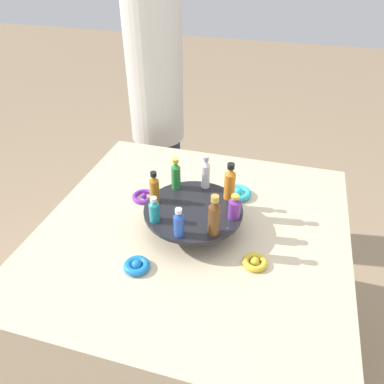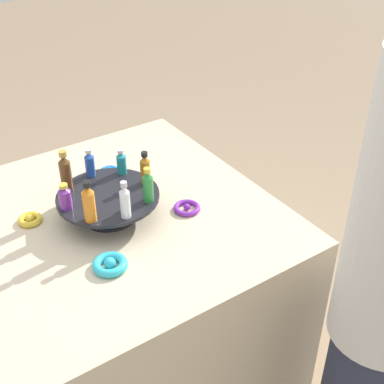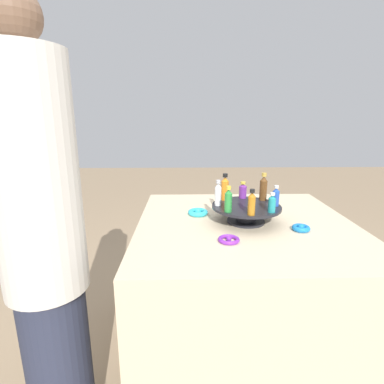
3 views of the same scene
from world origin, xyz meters
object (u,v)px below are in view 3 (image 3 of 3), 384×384
bottle_clear (218,194)px  bottle_purple (243,190)px  ribbon_bow_purple (229,240)px  display_stand (246,211)px  bottle_orange (225,188)px  bottle_green (228,200)px  bottle_amber (252,203)px  bottle_blue (276,196)px  ribbon_bow_blue (301,228)px  bottle_teal (272,203)px  ribbon_bow_teal (198,212)px  ribbon_bow_gold (258,206)px  person_figure (44,251)px  bottle_brown (263,188)px

bottle_clear → bottle_purple: bearing=132.3°
bottle_clear → ribbon_bow_purple: 0.27m
display_stand → bottle_orange: size_ratio=2.43×
ribbon_bow_purple → bottle_green: bearing=174.7°
display_stand → bottle_amber: (0.14, -0.01, 0.08)m
bottle_orange → ribbon_bow_purple: 0.36m
bottle_purple → bottle_blue: (0.14, 0.13, 0.01)m
bottle_purple → ribbon_bow_blue: bottle_purple is taller
bottle_green → bottle_teal: 0.20m
ribbon_bow_teal → ribbon_bow_purple: ribbon_bow_teal is taller
ribbon_bow_blue → bottle_orange: bearing=-123.9°
ribbon_bow_teal → bottle_green: bearing=31.5°
bottle_orange → bottle_green: 0.20m
display_stand → bottle_green: 0.16m
bottle_clear → bottle_amber: size_ratio=1.08×
bottle_amber → display_stand: bearing=177.3°
ribbon_bow_blue → ribbon_bow_teal: ribbon_bow_teal is taller
bottle_teal → ribbon_bow_purple: (0.13, -0.21, -0.12)m
bottle_clear → bottle_orange: bearing=154.8°
bottle_purple → ribbon_bow_gold: 0.18m
ribbon_bow_teal → person_figure: bearing=-46.0°
display_stand → ribbon_bow_purple: (0.23, -0.12, -0.05)m
bottle_blue → bottle_teal: bearing=-25.2°
ribbon_bow_blue → ribbon_bow_teal: (-0.23, -0.46, 0.00)m
bottle_brown → bottle_amber: bearing=-25.2°
bottle_amber → bottle_blue: bottle_amber is taller
ribbon_bow_gold → ribbon_bow_teal: size_ratio=0.75×
bottle_teal → person_figure: bearing=-70.1°
bottle_teal → bottle_brown: bearing=177.3°
ribbon_bow_gold → ribbon_bow_teal: (0.11, -0.35, 0.00)m
bottle_green → bottle_teal: size_ratio=1.32×
bottle_brown → ribbon_bow_blue: bottle_brown is taller
bottle_blue → ribbon_bow_teal: (-0.12, -0.37, -0.12)m
ribbon_bow_teal → ribbon_bow_blue: bearing=63.4°
bottle_orange → ribbon_bow_purple: bottle_orange is taller
bottle_orange → ribbon_bow_teal: size_ratio=1.32×
bottle_purple → bottle_orange: 0.11m
bottle_clear → bottle_teal: bottle_clear is taller
bottle_brown → bottle_purple: bottle_brown is taller
ribbon_bow_blue → bottle_amber: bearing=-84.4°
display_stand → bottle_teal: (0.10, 0.09, 0.07)m
bottle_amber → bottle_brown: bearing=154.8°
bottle_brown → ribbon_bow_teal: size_ratio=1.37×
person_figure → ribbon_bow_teal: bearing=15.8°
bottle_green → person_figure: (0.33, -0.68, -0.09)m
bottle_blue → ribbon_bow_purple: 0.36m
bottle_clear → ribbon_bow_teal: 0.19m
bottle_brown → person_figure: size_ratio=0.09×
ribbon_bow_teal → bottle_clear: bearing=40.2°
bottle_amber → bottle_purple: bearing=177.3°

